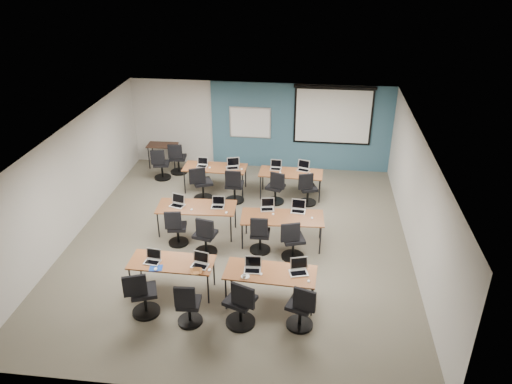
# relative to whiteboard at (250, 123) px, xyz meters

# --- Properties ---
(floor) EXTENTS (8.00, 9.00, 0.02)m
(floor) POSITION_rel_whiteboard_xyz_m (0.30, -4.43, -1.45)
(floor) COLOR #6B6354
(floor) RESTS_ON ground
(ceiling) EXTENTS (8.00, 9.00, 0.02)m
(ceiling) POSITION_rel_whiteboard_xyz_m (0.30, -4.43, 1.25)
(ceiling) COLOR white
(ceiling) RESTS_ON ground
(wall_back) EXTENTS (8.00, 0.04, 2.70)m
(wall_back) POSITION_rel_whiteboard_xyz_m (0.30, 0.07, -0.10)
(wall_back) COLOR beige
(wall_back) RESTS_ON ground
(wall_front) EXTENTS (8.00, 0.04, 2.70)m
(wall_front) POSITION_rel_whiteboard_xyz_m (0.30, -8.93, -0.10)
(wall_front) COLOR beige
(wall_front) RESTS_ON ground
(wall_left) EXTENTS (0.04, 9.00, 2.70)m
(wall_left) POSITION_rel_whiteboard_xyz_m (-3.70, -4.43, -0.10)
(wall_left) COLOR beige
(wall_left) RESTS_ON ground
(wall_right) EXTENTS (0.04, 9.00, 2.70)m
(wall_right) POSITION_rel_whiteboard_xyz_m (4.30, -4.43, -0.10)
(wall_right) COLOR beige
(wall_right) RESTS_ON ground
(blue_accent_panel) EXTENTS (5.50, 0.04, 2.70)m
(blue_accent_panel) POSITION_rel_whiteboard_xyz_m (1.55, 0.04, -0.10)
(blue_accent_panel) COLOR #3D5977
(blue_accent_panel) RESTS_ON wall_back
(whiteboard) EXTENTS (1.28, 0.03, 0.98)m
(whiteboard) POSITION_rel_whiteboard_xyz_m (0.00, 0.00, 0.00)
(whiteboard) COLOR silver
(whiteboard) RESTS_ON wall_back
(projector_screen) EXTENTS (2.40, 0.10, 1.82)m
(projector_screen) POSITION_rel_whiteboard_xyz_m (2.50, -0.02, 0.44)
(projector_screen) COLOR black
(projector_screen) RESTS_ON wall_back
(training_table_front_left) EXTENTS (1.70, 0.71, 0.73)m
(training_table_front_left) POSITION_rel_whiteboard_xyz_m (-0.75, -6.45, -0.77)
(training_table_front_left) COLOR #9E6746
(training_table_front_left) RESTS_ON floor
(training_table_front_right) EXTENTS (1.78, 0.74, 0.73)m
(training_table_front_right) POSITION_rel_whiteboard_xyz_m (1.25, -6.56, -0.77)
(training_table_front_right) COLOR #955F3B
(training_table_front_right) RESTS_ON floor
(training_table_mid_left) EXTENTS (1.90, 0.79, 0.73)m
(training_table_mid_left) POSITION_rel_whiteboard_xyz_m (-0.77, -4.14, -0.76)
(training_table_mid_left) COLOR #92623E
(training_table_mid_left) RESTS_ON floor
(training_table_mid_right) EXTENTS (1.92, 0.80, 0.73)m
(training_table_mid_right) POSITION_rel_whiteboard_xyz_m (1.32, -4.40, -0.76)
(training_table_mid_right) COLOR brown
(training_table_mid_right) RESTS_ON floor
(training_table_back_left) EXTENTS (1.77, 0.74, 0.73)m
(training_table_back_left) POSITION_rel_whiteboard_xyz_m (-0.77, -1.81, -0.77)
(training_table_back_left) COLOR #9F5929
(training_table_back_left) RESTS_ON floor
(training_table_back_right) EXTENTS (1.74, 0.73, 0.73)m
(training_table_back_right) POSITION_rel_whiteboard_xyz_m (1.38, -1.92, -0.77)
(training_table_back_right) COLOR #935A25
(training_table_back_right) RESTS_ON floor
(laptop_0) EXTENTS (0.31, 0.27, 0.24)m
(laptop_0) POSITION_rel_whiteboard_xyz_m (-1.13, -6.49, -0.66)
(laptop_0) COLOR silver
(laptop_0) RESTS_ON training_table_front_left
(mouse_0) EXTENTS (0.09, 0.12, 0.04)m
(mouse_0) POSITION_rel_whiteboard_xyz_m (-0.99, -6.75, -0.71)
(mouse_0) COLOR white
(mouse_0) RESTS_ON training_table_front_left
(task_chair_0) EXTENTS (0.57, 0.54, 1.02)m
(task_chair_0) POSITION_rel_whiteboard_xyz_m (-1.13, -7.22, -1.03)
(task_chair_0) COLOR black
(task_chair_0) RESTS_ON floor
(laptop_1) EXTENTS (0.33, 0.28, 0.25)m
(laptop_1) POSITION_rel_whiteboard_xyz_m (-0.16, -6.50, -0.66)
(laptop_1) COLOR #A1A1AC
(laptop_1) RESTS_ON training_table_front_left
(mouse_1) EXTENTS (0.08, 0.11, 0.04)m
(mouse_1) POSITION_rel_whiteboard_xyz_m (0.06, -6.66, -0.71)
(mouse_1) COLOR white
(mouse_1) RESTS_ON training_table_front_left
(task_chair_1) EXTENTS (0.48, 0.48, 0.96)m
(task_chair_1) POSITION_rel_whiteboard_xyz_m (-0.21, -7.38, -1.05)
(task_chair_1) COLOR black
(task_chair_1) RESTS_ON floor
(laptop_2) EXTENTS (0.33, 0.28, 0.25)m
(laptop_2) POSITION_rel_whiteboard_xyz_m (0.90, -6.53, -0.66)
(laptop_2) COLOR #A9A9A9
(laptop_2) RESTS_ON training_table_front_right
(mouse_2) EXTENTS (0.07, 0.10, 0.03)m
(mouse_2) POSITION_rel_whiteboard_xyz_m (1.08, -6.67, -0.71)
(mouse_2) COLOR white
(mouse_2) RESTS_ON training_table_front_right
(task_chair_2) EXTENTS (0.60, 0.57, 1.04)m
(task_chair_2) POSITION_rel_whiteboard_xyz_m (0.77, -7.30, -1.02)
(task_chair_2) COLOR black
(task_chair_2) RESTS_ON floor
(laptop_3) EXTENTS (0.35, 0.30, 0.27)m
(laptop_3) POSITION_rel_whiteboard_xyz_m (1.79, -6.49, -0.65)
(laptop_3) COLOR silver
(laptop_3) RESTS_ON training_table_front_right
(mouse_3) EXTENTS (0.06, 0.09, 0.03)m
(mouse_3) POSITION_rel_whiteboard_xyz_m (1.99, -6.78, -0.71)
(mouse_3) COLOR white
(mouse_3) RESTS_ON training_table_front_right
(task_chair_3) EXTENTS (0.53, 0.51, 0.99)m
(task_chair_3) POSITION_rel_whiteboard_xyz_m (1.88, -7.23, -1.04)
(task_chair_3) COLOR black
(task_chair_3) RESTS_ON floor
(laptop_4) EXTENTS (0.34, 0.29, 0.26)m
(laptop_4) POSITION_rel_whiteboard_xyz_m (-1.24, -4.13, -0.66)
(laptop_4) COLOR silver
(laptop_4) RESTS_ON training_table_mid_left
(mouse_4) EXTENTS (0.06, 0.09, 0.03)m
(mouse_4) POSITION_rel_whiteboard_xyz_m (-0.85, -4.33, -0.71)
(mouse_4) COLOR white
(mouse_4) RESTS_ON training_table_mid_left
(task_chair_4) EXTENTS (0.48, 0.48, 0.96)m
(task_chair_4) POSITION_rel_whiteboard_xyz_m (-1.13, -4.74, -1.06)
(task_chair_4) COLOR black
(task_chair_4) RESTS_ON floor
(laptop_5) EXTENTS (0.31, 0.26, 0.23)m
(laptop_5) POSITION_rel_whiteboard_xyz_m (-0.25, -4.08, -0.66)
(laptop_5) COLOR #B5B4C3
(laptop_5) RESTS_ON training_table_mid_left
(mouse_5) EXTENTS (0.07, 0.10, 0.04)m
(mouse_5) POSITION_rel_whiteboard_xyz_m (-0.00, -4.37, -0.71)
(mouse_5) COLOR white
(mouse_5) RESTS_ON training_table_mid_left
(task_chair_5) EXTENTS (0.52, 0.52, 1.00)m
(task_chair_5) POSITION_rel_whiteboard_xyz_m (-0.37, -5.05, -1.04)
(task_chair_5) COLOR black
(task_chair_5) RESTS_ON floor
(laptop_6) EXTENTS (0.32, 0.27, 0.24)m
(laptop_6) POSITION_rel_whiteboard_xyz_m (0.94, -4.05, -0.66)
(laptop_6) COLOR #A6A6AB
(laptop_6) RESTS_ON training_table_mid_right
(mouse_6) EXTENTS (0.06, 0.10, 0.03)m
(mouse_6) POSITION_rel_whiteboard_xyz_m (1.10, -4.31, -0.71)
(mouse_6) COLOR white
(mouse_6) RESTS_ON training_table_mid_right
(task_chair_6) EXTENTS (0.49, 0.49, 0.97)m
(task_chair_6) POSITION_rel_whiteboard_xyz_m (0.85, -4.82, -1.05)
(task_chair_6) COLOR black
(task_chair_6) RESTS_ON floor
(laptop_7) EXTENTS (0.34, 0.29, 0.26)m
(laptop_7) POSITION_rel_whiteboard_xyz_m (1.68, -4.06, -0.66)
(laptop_7) COLOR silver
(laptop_7) RESTS_ON training_table_mid_right
(mouse_7) EXTENTS (0.07, 0.10, 0.03)m
(mouse_7) POSITION_rel_whiteboard_xyz_m (2.01, -4.39, -0.71)
(mouse_7) COLOR white
(mouse_7) RESTS_ON training_table_mid_right
(task_chair_7) EXTENTS (0.54, 0.52, 1.00)m
(task_chair_7) POSITION_rel_whiteboard_xyz_m (1.60, -5.00, -1.04)
(task_chair_7) COLOR black
(task_chair_7) RESTS_ON floor
(laptop_8) EXTENTS (0.30, 0.25, 0.23)m
(laptop_8) POSITION_rel_whiteboard_xyz_m (-1.14, -1.78, -0.66)
(laptop_8) COLOR #A2A2AD
(laptop_8) RESTS_ON training_table_back_left
(mouse_8) EXTENTS (0.07, 0.11, 0.04)m
(mouse_8) POSITION_rel_whiteboard_xyz_m (-0.91, -1.89, -0.71)
(mouse_8) COLOR white
(mouse_8) RESTS_ON training_table_back_left
(task_chair_8) EXTENTS (0.59, 0.55, 1.03)m
(task_chair_8) POSITION_rel_whiteboard_xyz_m (-1.03, -2.45, -1.03)
(task_chair_8) COLOR black
(task_chair_8) RESTS_ON floor
(laptop_9) EXTENTS (0.36, 0.30, 0.27)m
(laptop_9) POSITION_rel_whiteboard_xyz_m (-0.26, -1.79, -0.65)
(laptop_9) COLOR #B9B9B9
(laptop_9) RESTS_ON training_table_back_left
(mouse_9) EXTENTS (0.07, 0.10, 0.04)m
(mouse_9) POSITION_rel_whiteboard_xyz_m (0.00, -1.89, -0.71)
(mouse_9) COLOR white
(mouse_9) RESTS_ON training_table_back_left
(task_chair_9) EXTENTS (0.52, 0.52, 1.00)m
(task_chair_9) POSITION_rel_whiteboard_xyz_m (-0.12, -2.46, -1.04)
(task_chair_9) COLOR black
(task_chair_9) RESTS_ON floor
(laptop_10) EXTENTS (0.31, 0.27, 0.24)m
(laptop_10) POSITION_rel_whiteboard_xyz_m (0.95, -1.72, -0.66)
(laptop_10) COLOR #B9B9BE
(laptop_10) RESTS_ON training_table_back_right
(mouse_10) EXTENTS (0.07, 0.10, 0.03)m
(mouse_10) POSITION_rel_whiteboard_xyz_m (1.09, -1.98, -0.71)
(mouse_10) COLOR white
(mouse_10) RESTS_ON training_table_back_right
(task_chair_10) EXTENTS (0.51, 0.49, 0.98)m
(task_chair_10) POSITION_rel_whiteboard_xyz_m (1.01, -2.40, -1.05)
(task_chair_10) COLOR black
(task_chair_10) RESTS_ON floor
(laptop_11) EXTENTS (0.33, 0.28, 0.25)m
(laptop_11) POSITION_rel_whiteboard_xyz_m (1.72, -1.70, -0.66)
(laptop_11) COLOR #A6A6AC
(laptop_11) RESTS_ON training_table_back_right
(mouse_11) EXTENTS (0.09, 0.11, 0.04)m
(mouse_11) POSITION_rel_whiteboard_xyz_m (1.91, -1.95, -0.71)
(mouse_11) COLOR white
(mouse_11) RESTS_ON training_table_back_right
(task_chair_11) EXTENTS (0.51, 0.49, 0.97)m
(task_chair_11) POSITION_rel_whiteboard_xyz_m (1.86, -2.36, -1.05)
(task_chair_11) COLOR black
(task_chair_11) RESTS_ON floor
(blue_mousepad) EXTENTS (0.28, 0.25, 0.01)m
(blue_mousepad) POSITION_rel_whiteboard_xyz_m (-1.00, -6.71, -0.72)
(blue_mousepad) COLOR #133A9E
(blue_mousepad) RESTS_ON training_table_front_left
(snack_bowl) EXTENTS (0.32, 0.32, 0.07)m
(snack_bowl) POSITION_rel_whiteboard_xyz_m (-0.18, -6.78, -0.69)
(snack_bowl) COLOR brown
(snack_bowl) RESTS_ON training_table_front_left
(snack_plate) EXTENTS (0.21, 0.21, 0.01)m
(snack_plate) POSITION_rel_whiteboard_xyz_m (0.78, -6.77, -0.71)
(snack_plate) COLOR white
(snack_plate) RESTS_ON training_table_front_right
(coffee_cup) EXTENTS (0.08, 0.08, 0.06)m
(coffee_cup) POSITION_rel_whiteboard_xyz_m (0.77, -6.83, -0.68)
(coffee_cup) COLOR silver
(coffee_cup) RESTS_ON snack_plate
(utility_table) EXTENTS (0.93, 0.52, 0.75)m
(utility_table) POSITION_rel_whiteboard_xyz_m (-2.72, -0.38, -0.79)
(utility_table) COLOR black
(utility_table) RESTS_ON floor
(spare_chair_a) EXTENTS (0.53, 0.53, 1.00)m
(spare_chair_a) POSITION_rel_whiteboard_xyz_m (-2.14, -0.81, -1.03)
(spare_chair_a) COLOR black
(spare_chair_a) RESTS_ON floor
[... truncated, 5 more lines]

